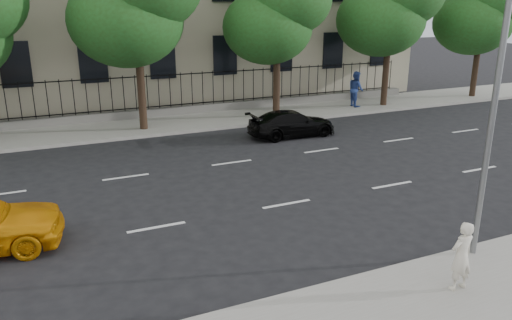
{
  "coord_description": "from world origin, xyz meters",
  "views": [
    {
      "loc": [
        -6.64,
        -9.91,
        5.85
      ],
      "look_at": [
        -0.79,
        3.0,
        1.37
      ],
      "focal_mm": 35.0,
      "sensor_mm": 36.0,
      "label": 1
    }
  ],
  "objects": [
    {
      "name": "ground",
      "position": [
        0.0,
        0.0,
        0.0
      ],
      "size": [
        120.0,
        120.0,
        0.0
      ],
      "primitive_type": "plane",
      "color": "black",
      "rests_on": "ground"
    },
    {
      "name": "lane_markings",
      "position": [
        0.0,
        4.75,
        0.01
      ],
      "size": [
        49.6,
        4.62,
        0.01
      ],
      "primitive_type": null,
      "color": "silver",
      "rests_on": "ground"
    },
    {
      "name": "black_sedan",
      "position": [
        3.98,
        9.57,
        0.59
      ],
      "size": [
        4.12,
        1.75,
        1.19
      ],
      "primitive_type": "imported",
      "rotation": [
        0.0,
        0.0,
        1.55
      ],
      "color": "black",
      "rests_on": "ground"
    },
    {
      "name": "pedestrian_far",
      "position": [
        10.24,
        13.52,
        1.15
      ],
      "size": [
        0.88,
        1.06,
        2.0
      ],
      "primitive_type": "imported",
      "rotation": [
        0.0,
        0.0,
        1.44
      ],
      "color": "navy",
      "rests_on": "far_sidewalk"
    },
    {
      "name": "tree_f",
      "position": [
        19.04,
        13.36,
        5.88
      ],
      "size": [
        5.52,
        5.12,
        9.01
      ],
      "color": "#382619",
      "rests_on": "far_sidewalk"
    },
    {
      "name": "woman_near",
      "position": [
        0.95,
        -3.33,
        0.9
      ],
      "size": [
        0.56,
        0.38,
        1.5
      ],
      "primitive_type": "imported",
      "rotation": [
        0.0,
        0.0,
        3.19
      ],
      "color": "silver",
      "rests_on": "near_sidewalk"
    },
    {
      "name": "near_sidewalk",
      "position": [
        0.0,
        -4.0,
        0.07
      ],
      "size": [
        60.0,
        4.0,
        0.15
      ],
      "primitive_type": "cube",
      "color": "gray",
      "rests_on": "ground"
    },
    {
      "name": "iron_fence",
      "position": [
        0.0,
        15.7,
        0.65
      ],
      "size": [
        30.0,
        0.5,
        2.2
      ],
      "color": "slate",
      "rests_on": "far_sidewalk"
    },
    {
      "name": "far_sidewalk",
      "position": [
        0.0,
        14.0,
        0.07
      ],
      "size": [
        60.0,
        4.0,
        0.15
      ],
      "primitive_type": "cube",
      "color": "gray",
      "rests_on": "ground"
    },
    {
      "name": "street_light",
      "position": [
        2.5,
        -1.77,
        5.15
      ],
      "size": [
        0.25,
        3.32,
        8.05
      ],
      "color": "slate",
      "rests_on": "near_sidewalk"
    },
    {
      "name": "tree_d",
      "position": [
        5.04,
        13.36,
        5.84
      ],
      "size": [
        5.34,
        4.94,
        8.84
      ],
      "color": "#382619",
      "rests_on": "far_sidewalk"
    }
  ]
}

